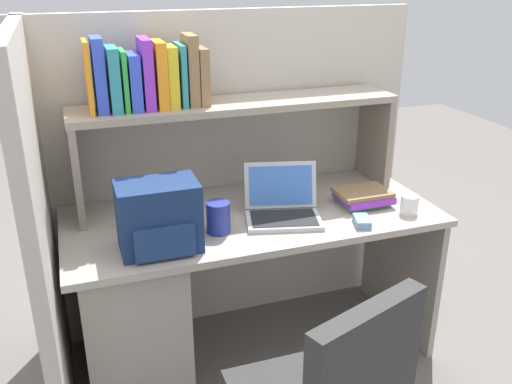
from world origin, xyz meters
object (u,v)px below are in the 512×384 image
snack_canister (218,217)px  laptop (282,207)px  computer_mouse (362,221)px  paper_cup (409,204)px  backpack (159,217)px

snack_canister → laptop: bearing=8.7°
computer_mouse → paper_cup: 0.25m
backpack → computer_mouse: backpack is taller
backpack → snack_canister: (0.25, 0.06, -0.06)m
computer_mouse → paper_cup: paper_cup is taller
backpack → snack_canister: bearing=14.4°
laptop → computer_mouse: 0.34m
paper_cup → computer_mouse: bearing=-171.3°
laptop → paper_cup: size_ratio=4.48×
laptop → computer_mouse: size_ratio=3.51×
computer_mouse → paper_cup: (0.25, 0.04, 0.02)m
snack_canister → paper_cup: bearing=-6.4°
backpack → paper_cup: bearing=-1.6°
backpack → snack_canister: backpack is taller
laptop → backpack: (-0.54, -0.11, 0.08)m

